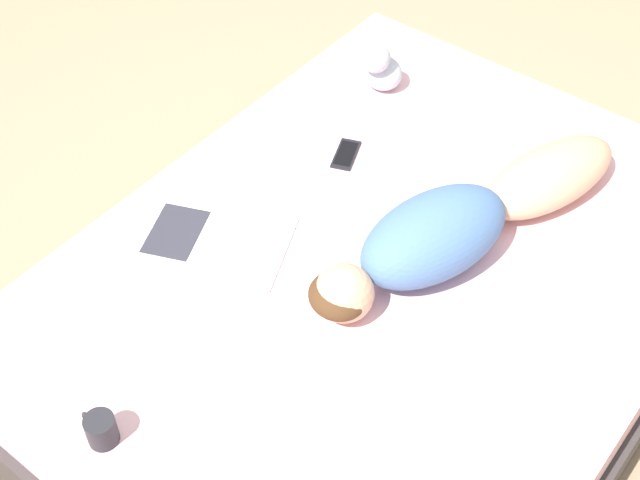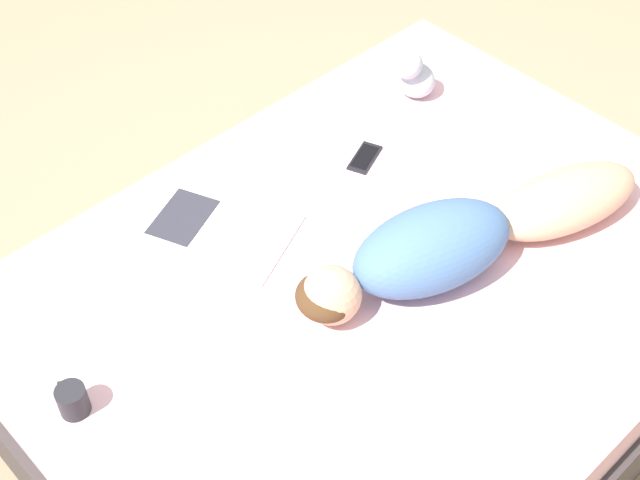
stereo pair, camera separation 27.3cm
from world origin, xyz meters
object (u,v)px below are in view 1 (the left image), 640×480
Objects in this scene: cell_phone at (346,154)px; person at (463,222)px; open_magazine at (210,239)px; coffee_mug at (101,429)px.

person is at bearing 145.60° from cell_phone.
open_magazine is (0.63, 0.47, -0.10)m from person.
coffee_mug is at bearing 88.31° from person.
open_magazine is 0.74m from coffee_mug.
open_magazine is 3.35× the size of cell_phone.
open_magazine is at bearing -68.74° from coffee_mug.
coffee_mug reaches higher than cell_phone.
person reaches higher than open_magazine.
cell_phone is at bearing -82.14° from coffee_mug.
person is 1.21m from coffee_mug.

